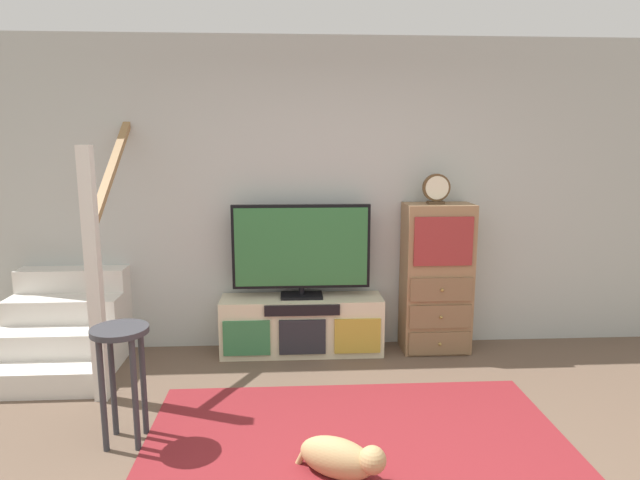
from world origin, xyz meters
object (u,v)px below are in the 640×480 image
at_px(desk_clock, 436,189).
at_px(dog, 341,458).
at_px(media_console, 302,325).
at_px(side_cabinet, 436,278).
at_px(bar_stool_near, 121,358).
at_px(television, 301,249).

distance_m(desk_clock, dog, 2.44).
bearing_deg(desk_clock, dog, -118.13).
bearing_deg(dog, media_console, 95.40).
xyz_separation_m(desk_clock, dog, (-0.97, -1.81, -1.31)).
relative_size(side_cabinet, bar_stool_near, 1.77).
bearing_deg(side_cabinet, desk_clock, -156.45).
distance_m(media_console, bar_stool_near, 1.80).
distance_m(bar_stool_near, dog, 1.42).
relative_size(television, bar_stool_near, 1.60).
relative_size(media_console, side_cabinet, 1.07).
bearing_deg(dog, television, 95.33).
distance_m(television, desk_clock, 1.25).
distance_m(desk_clock, bar_stool_near, 2.78).
xyz_separation_m(media_console, side_cabinet, (1.17, 0.01, 0.40)).
bearing_deg(television, desk_clock, -1.44).
xyz_separation_m(media_console, dog, (0.17, -1.82, -0.13)).
height_order(side_cabinet, dog, side_cabinet).
bearing_deg(television, bar_stool_near, -128.41).
bearing_deg(desk_clock, side_cabinet, 23.55).
relative_size(television, dog, 2.37).
bearing_deg(media_console, dog, -84.60).
bearing_deg(bar_stool_near, side_cabinet, 31.27).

